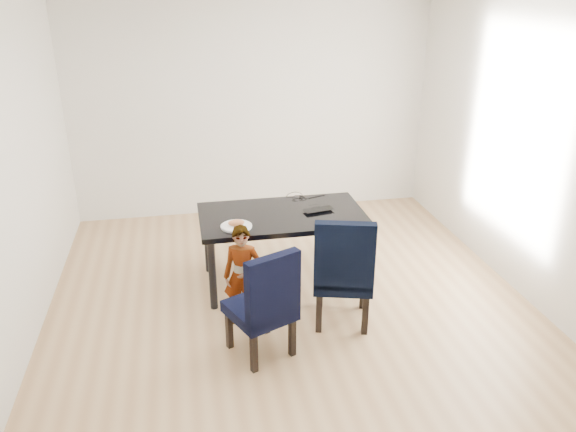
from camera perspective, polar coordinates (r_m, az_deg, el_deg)
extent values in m
cube|color=tan|center=(5.36, 0.42, -9.28)|extent=(4.50, 5.00, 0.01)
cube|color=white|center=(4.53, 0.52, 21.09)|extent=(4.50, 5.00, 0.01)
cube|color=white|center=(7.16, -3.60, 10.81)|extent=(4.50, 0.01, 2.70)
cube|color=white|center=(2.61, 11.75, -12.72)|extent=(4.50, 0.01, 2.70)
cube|color=silver|center=(4.88, -26.51, 2.53)|extent=(0.01, 5.00, 2.70)
cube|color=white|center=(5.65, 23.58, 5.61)|extent=(0.01, 5.00, 2.70)
cube|color=black|center=(5.60, -0.59, -3.30)|extent=(1.60, 0.90, 0.75)
cube|color=black|center=(4.54, -2.90, -8.60)|extent=(0.62, 0.63, 0.96)
cube|color=black|center=(4.94, 5.63, -5.28)|extent=(0.62, 0.64, 1.05)
imported|color=#F95515|center=(4.93, -4.63, -6.10)|extent=(0.39, 0.31, 0.93)
cylinder|color=white|center=(5.17, -5.27, -1.05)|extent=(0.32, 0.32, 0.02)
ellipsoid|color=#B66B41|center=(5.15, -5.28, -0.68)|extent=(0.17, 0.12, 0.06)
imported|color=black|center=(5.54, 2.94, 0.75)|extent=(0.33, 0.24, 0.02)
torus|color=black|center=(5.81, 1.11, 1.75)|extent=(0.17, 0.17, 0.01)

